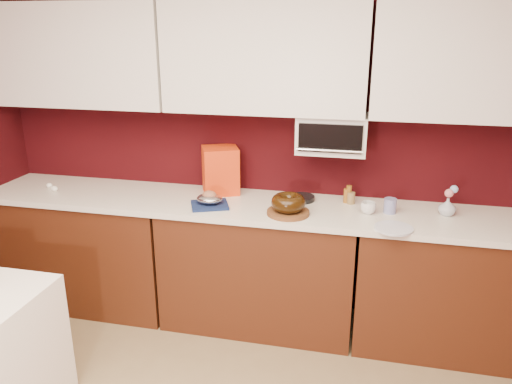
{
  "coord_description": "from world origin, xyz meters",
  "views": [
    {
      "loc": [
        0.68,
        -1.15,
        2.05
      ],
      "look_at": [
        -0.0,
        1.84,
        1.02
      ],
      "focal_mm": 35.0,
      "sensor_mm": 36.0,
      "label": 1
    }
  ],
  "objects_px": {
    "bundt_cake": "(288,203)",
    "blue_jar": "(390,206)",
    "coffee_mug": "(368,207)",
    "toaster_oven": "(332,133)",
    "flower_vase": "(447,206)",
    "pandoro_box": "(221,170)",
    "foil_ham_nest": "(209,199)"
  },
  "relations": [
    {
      "from": "bundt_cake",
      "to": "blue_jar",
      "type": "height_order",
      "value": "bundt_cake"
    },
    {
      "from": "bundt_cake",
      "to": "coffee_mug",
      "type": "bearing_deg",
      "value": 14.48
    },
    {
      "from": "toaster_oven",
      "to": "coffee_mug",
      "type": "height_order",
      "value": "toaster_oven"
    },
    {
      "from": "flower_vase",
      "to": "bundt_cake",
      "type": "bearing_deg",
      "value": -168.0
    },
    {
      "from": "pandoro_box",
      "to": "blue_jar",
      "type": "relative_size",
      "value": 3.49
    },
    {
      "from": "pandoro_box",
      "to": "blue_jar",
      "type": "bearing_deg",
      "value": -31.52
    },
    {
      "from": "foil_ham_nest",
      "to": "pandoro_box",
      "type": "relative_size",
      "value": 0.52
    },
    {
      "from": "foil_ham_nest",
      "to": "pandoro_box",
      "type": "bearing_deg",
      "value": 91.99
    },
    {
      "from": "foil_ham_nest",
      "to": "coffee_mug",
      "type": "distance_m",
      "value": 1.04
    },
    {
      "from": "flower_vase",
      "to": "toaster_oven",
      "type": "bearing_deg",
      "value": 172.51
    },
    {
      "from": "coffee_mug",
      "to": "bundt_cake",
      "type": "bearing_deg",
      "value": -165.52
    },
    {
      "from": "bundt_cake",
      "to": "pandoro_box",
      "type": "xyz_separation_m",
      "value": [
        -0.55,
        0.33,
        0.09
      ]
    },
    {
      "from": "bundt_cake",
      "to": "pandoro_box",
      "type": "relative_size",
      "value": 0.66
    },
    {
      "from": "pandoro_box",
      "to": "flower_vase",
      "type": "relative_size",
      "value": 2.58
    },
    {
      "from": "toaster_oven",
      "to": "blue_jar",
      "type": "distance_m",
      "value": 0.6
    },
    {
      "from": "pandoro_box",
      "to": "blue_jar",
      "type": "distance_m",
      "value": 1.2
    },
    {
      "from": "flower_vase",
      "to": "pandoro_box",
      "type": "bearing_deg",
      "value": 175.55
    },
    {
      "from": "bundt_cake",
      "to": "foil_ham_nest",
      "type": "height_order",
      "value": "bundt_cake"
    },
    {
      "from": "pandoro_box",
      "to": "flower_vase",
      "type": "bearing_deg",
      "value": -28.55
    },
    {
      "from": "toaster_oven",
      "to": "pandoro_box",
      "type": "xyz_separation_m",
      "value": [
        -0.78,
        0.02,
        -0.31
      ]
    },
    {
      "from": "coffee_mug",
      "to": "flower_vase",
      "type": "height_order",
      "value": "flower_vase"
    },
    {
      "from": "toaster_oven",
      "to": "bundt_cake",
      "type": "height_order",
      "value": "toaster_oven"
    },
    {
      "from": "bundt_cake",
      "to": "pandoro_box",
      "type": "height_order",
      "value": "pandoro_box"
    },
    {
      "from": "flower_vase",
      "to": "coffee_mug",
      "type": "bearing_deg",
      "value": -170.58
    },
    {
      "from": "bundt_cake",
      "to": "foil_ham_nest",
      "type": "distance_m",
      "value": 0.54
    },
    {
      "from": "blue_jar",
      "to": "coffee_mug",
      "type": "bearing_deg",
      "value": -161.1
    },
    {
      "from": "bundt_cake",
      "to": "coffee_mug",
      "type": "relative_size",
      "value": 2.38
    },
    {
      "from": "foil_ham_nest",
      "to": "flower_vase",
      "type": "bearing_deg",
      "value": 6.77
    },
    {
      "from": "bundt_cake",
      "to": "foil_ham_nest",
      "type": "relative_size",
      "value": 1.27
    },
    {
      "from": "pandoro_box",
      "to": "blue_jar",
      "type": "height_order",
      "value": "pandoro_box"
    },
    {
      "from": "bundt_cake",
      "to": "foil_ham_nest",
      "type": "xyz_separation_m",
      "value": [
        -0.54,
        0.03,
        -0.02
      ]
    },
    {
      "from": "toaster_oven",
      "to": "flower_vase",
      "type": "distance_m",
      "value": 0.86
    }
  ]
}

